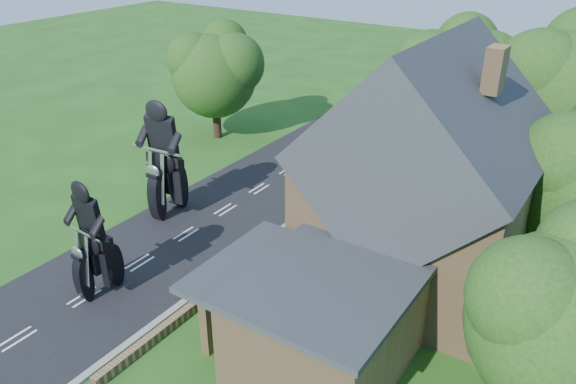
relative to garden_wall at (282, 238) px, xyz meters
The scene contains 16 objects.
ground 6.60m from the garden_wall, 130.70° to the right, with size 120.00×120.00×0.00m, color #1D4C15.
road 6.60m from the garden_wall, 130.70° to the right, with size 7.00×80.00×0.02m, color black.
kerb 5.04m from the garden_wall, 97.41° to the right, with size 0.30×80.00×0.12m, color gray.
garden_wall is the anchor object (origin of this frame).
house 7.52m from the garden_wall, ahead, with size 9.54×8.64×10.24m.
annex 8.19m from the garden_wall, 46.16° to the right, with size 7.05×5.94×3.44m.
tree_behind_left 13.88m from the garden_wall, 72.34° to the left, with size 6.94×6.40×9.16m.
tree_far_road 15.13m from the garden_wall, 140.77° to the left, with size 6.08×5.60×7.84m.
shrub_a 6.09m from the garden_wall, 80.54° to the right, with size 0.90×0.90×1.10m, color black.
shrub_b 3.66m from the garden_wall, 74.05° to the right, with size 0.90×0.90×1.10m, color black.
shrub_c 1.46m from the garden_wall, 45.00° to the right, with size 0.90×0.90×1.10m, color black.
shrub_d 4.14m from the garden_wall, 75.96° to the left, with size 0.90×0.90×1.10m, color black.
shrub_e 6.59m from the garden_wall, 81.25° to the left, with size 0.90×0.90×1.10m, color black.
shrub_f 9.06m from the garden_wall, 83.66° to the left, with size 0.90×0.90×1.10m, color black.
motorcycle_lead 8.36m from the garden_wall, 118.63° to the right, with size 0.41×1.64×1.53m, color black, non-canonical shape.
motorcycle_follow 6.59m from the garden_wall, behind, with size 0.50×1.97×1.83m, color black, non-canonical shape.
Camera 1 is at (17.16, -13.78, 14.04)m, focal length 35.00 mm.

